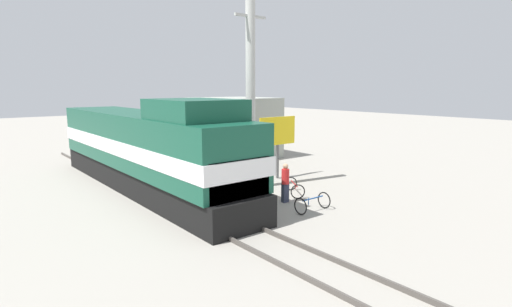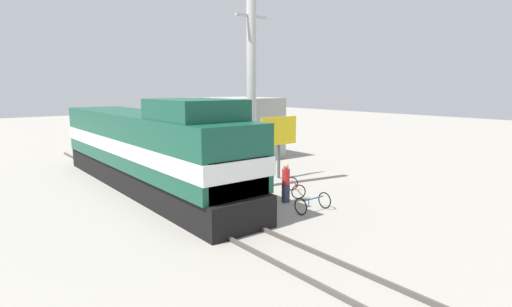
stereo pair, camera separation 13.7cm
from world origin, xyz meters
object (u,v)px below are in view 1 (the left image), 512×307
at_px(bicycle_spare, 313,203).
at_px(billboard_sign, 278,133).
at_px(bicycle, 294,187).
at_px(locomotive, 147,149).
at_px(utility_pole, 250,92).
at_px(person_bystander, 285,181).
at_px(vendor_umbrella, 239,138).

bearing_deg(bicycle_spare, billboard_sign, 151.22).
height_order(billboard_sign, bicycle, billboard_sign).
height_order(locomotive, bicycle_spare, locomotive).
relative_size(utility_pole, billboard_sign, 2.77).
xyz_separation_m(utility_pole, billboard_sign, (2.51, 0.80, -2.26)).
height_order(billboard_sign, bicycle_spare, billboard_sign).
bearing_deg(billboard_sign, bicycle, -118.77).
bearing_deg(billboard_sign, person_bystander, -127.68).
xyz_separation_m(locomotive, utility_pole, (4.15, -2.83, 2.74)).
distance_m(billboard_sign, person_bystander, 4.97).
xyz_separation_m(vendor_umbrella, bicycle, (-0.90, -5.55, -1.70)).
bearing_deg(person_bystander, billboard_sign, 52.32).
xyz_separation_m(utility_pole, bicycle_spare, (-0.40, -4.60, -4.41)).
bearing_deg(locomotive, vendor_umbrella, 4.60).
distance_m(locomotive, utility_pole, 5.72).
bearing_deg(utility_pole, vendor_umbrella, 62.23).
xyz_separation_m(vendor_umbrella, bicycle_spare, (-2.14, -7.90, -1.69)).
relative_size(locomotive, vendor_umbrella, 7.28).
distance_m(utility_pole, vendor_umbrella, 4.62).
bearing_deg(vendor_umbrella, locomotive, -175.40).
height_order(bicycle, bicycle_spare, bicycle_spare).
bearing_deg(person_bystander, locomotive, 123.20).
distance_m(vendor_umbrella, bicycle_spare, 8.36).
xyz_separation_m(locomotive, person_bystander, (3.77, -5.76, -1.08)).
relative_size(person_bystander, bicycle_spare, 1.19).
relative_size(utility_pole, vendor_umbrella, 4.12).
bearing_deg(bicycle, bicycle_spare, -86.56).
bearing_deg(bicycle, utility_pole, 141.61).
height_order(utility_pole, person_bystander, utility_pole).
distance_m(utility_pole, billboard_sign, 3.47).
relative_size(locomotive, billboard_sign, 4.89).
relative_size(locomotive, utility_pole, 1.77).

